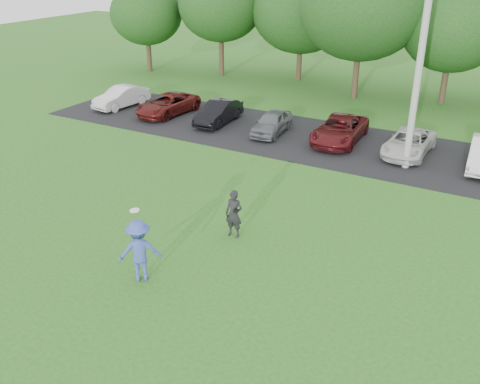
# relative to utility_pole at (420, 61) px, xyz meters

# --- Properties ---
(ground) EXTENTS (100.00, 100.00, 0.00)m
(ground) POSITION_rel_utility_pole_xyz_m (-3.62, -11.61, -4.57)
(ground) COLOR #25631C
(ground) RESTS_ON ground
(parking_lot) EXTENTS (32.00, 6.50, 0.03)m
(parking_lot) POSITION_rel_utility_pole_xyz_m (-3.62, 1.39, -4.55)
(parking_lot) COLOR black
(parking_lot) RESTS_ON ground
(utility_pole) EXTENTS (0.28, 0.28, 9.14)m
(utility_pole) POSITION_rel_utility_pole_xyz_m (0.00, 0.00, 0.00)
(utility_pole) COLOR #A5A6A0
(utility_pole) RESTS_ON ground
(frisbee_player) EXTENTS (1.38, 1.31, 2.24)m
(frisbee_player) POSITION_rel_utility_pole_xyz_m (-4.55, -12.23, -3.63)
(frisbee_player) COLOR #3C4EAB
(frisbee_player) RESTS_ON ground
(camera_bystander) EXTENTS (0.61, 0.44, 1.62)m
(camera_bystander) POSITION_rel_utility_pole_xyz_m (-3.48, -8.76, -3.76)
(camera_bystander) COLOR black
(camera_bystander) RESTS_ON ground
(parked_cars) EXTENTS (28.22, 4.71, 1.25)m
(parked_cars) POSITION_rel_utility_pole_xyz_m (-4.09, 1.51, -3.96)
(parked_cars) COLOR silver
(parked_cars) RESTS_ON parking_lot
(tree_row) EXTENTS (42.39, 9.85, 8.64)m
(tree_row) POSITION_rel_utility_pole_xyz_m (-2.11, 11.15, 0.34)
(tree_row) COLOR #38281C
(tree_row) RESTS_ON ground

